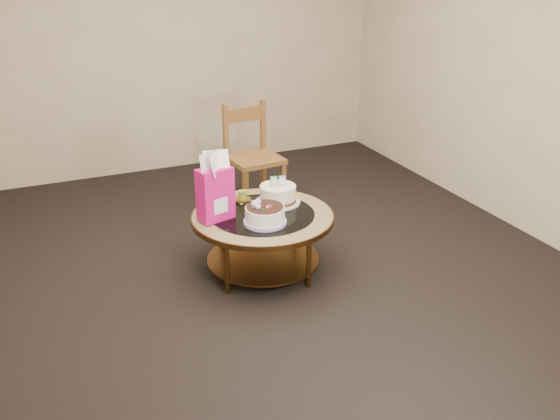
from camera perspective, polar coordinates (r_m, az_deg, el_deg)
name	(u,v)px	position (r m, az deg, el deg)	size (l,w,h in m)	color
ground	(263,270)	(4.63, -1.53, -5.52)	(5.00, 5.00, 0.00)	black
room_walls	(261,59)	(4.10, -1.77, 13.64)	(4.52, 5.02, 2.61)	beige
coffee_table	(263,224)	(4.45, -1.58, -1.27)	(1.02, 1.02, 0.46)	brown
decorated_cake	(265,216)	(4.25, -1.41, -0.53)	(0.30, 0.30, 0.17)	#B298D7
cream_cake	(278,195)	(4.58, -0.19, 1.43)	(0.33, 0.33, 0.21)	silver
gift_bag	(215,187)	(4.27, -5.97, 2.11)	(0.27, 0.22, 0.48)	#F11696
pillar_candle	(243,197)	(4.63, -3.44, 1.16)	(0.13, 0.13, 0.09)	#F1D463
dining_chair	(252,156)	(5.55, -2.53, 4.91)	(0.47, 0.47, 0.94)	brown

